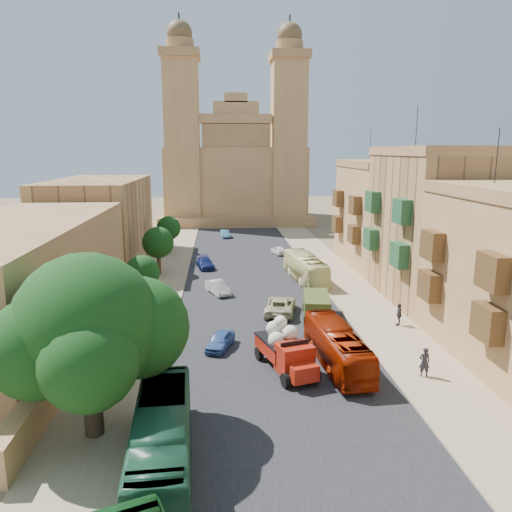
{
  "coord_description": "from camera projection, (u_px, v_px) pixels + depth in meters",
  "views": [
    {
      "loc": [
        -3.39,
        -18.34,
        13.43
      ],
      "look_at": [
        0.0,
        26.0,
        4.0
      ],
      "focal_mm": 35.0,
      "sensor_mm": 36.0,
      "label": 1
    }
  ],
  "objects": [
    {
      "name": "ground",
      "position": [
        303.0,
        477.0,
        20.93
      ],
      "size": [
        260.0,
        260.0,
        0.0
      ],
      "primitive_type": "plane",
      "color": "brown"
    },
    {
      "name": "road_surface",
      "position": [
        253.0,
        287.0,
        50.19
      ],
      "size": [
        14.0,
        140.0,
        0.01
      ],
      "primitive_type": "cube",
      "color": "black",
      "rests_on": "ground"
    },
    {
      "name": "sidewalk_east",
      "position": [
        346.0,
        285.0,
        50.9
      ],
      "size": [
        5.0,
        140.0,
        0.01
      ],
      "primitive_type": "cube",
      "color": "#9B8365",
      "rests_on": "ground"
    },
    {
      "name": "sidewalk_west",
      "position": [
        158.0,
        289.0,
        49.48
      ],
      "size": [
        5.0,
        140.0,
        0.01
      ],
      "primitive_type": "cube",
      "color": "#9B8365",
      "rests_on": "ground"
    },
    {
      "name": "kerb_east",
      "position": [
        322.0,
        285.0,
        50.7
      ],
      "size": [
        0.25,
        140.0,
        0.12
      ],
      "primitive_type": "cube",
      "color": "#9B8365",
      "rests_on": "ground"
    },
    {
      "name": "kerb_west",
      "position": [
        183.0,
        287.0,
        49.66
      ],
      "size": [
        0.25,
        140.0,
        0.12
      ],
      "primitive_type": "cube",
      "color": "#9B8365",
      "rests_on": "ground"
    },
    {
      "name": "townhouse_c",
      "position": [
        433.0,
        224.0,
        45.07
      ],
      "size": [
        9.0,
        14.0,
        17.4
      ],
      "color": "#B08150",
      "rests_on": "ground"
    },
    {
      "name": "townhouse_d",
      "position": [
        382.0,
        213.0,
        58.88
      ],
      "size": [
        9.0,
        14.0,
        15.9
      ],
      "color": "#A5794A",
      "rests_on": "ground"
    },
    {
      "name": "west_wall",
      "position": [
        104.0,
        313.0,
        39.32
      ],
      "size": [
        1.0,
        40.0,
        1.8
      ],
      "primitive_type": "cube",
      "color": "#A5794A",
      "rests_on": "ground"
    },
    {
      "name": "west_building_low",
      "position": [
        18.0,
        280.0,
        36.28
      ],
      "size": [
        10.0,
        28.0,
        8.4
      ],
      "primitive_type": "cube",
      "color": "olive",
      "rests_on": "ground"
    },
    {
      "name": "west_building_mid",
      "position": [
        100.0,
        220.0,
        61.47
      ],
      "size": [
        10.0,
        22.0,
        10.0
      ],
      "primitive_type": "cube",
      "color": "#B08150",
      "rests_on": "ground"
    },
    {
      "name": "church",
      "position": [
        235.0,
        171.0,
        95.64
      ],
      "size": [
        28.0,
        22.5,
        36.3
      ],
      "color": "#A5794A",
      "rests_on": "ground"
    },
    {
      "name": "ficus_tree",
      "position": [
        89.0,
        331.0,
        23.04
      ],
      "size": [
        8.92,
        8.21,
        8.92
      ],
      "color": "#332519",
      "rests_on": "ground"
    },
    {
      "name": "street_tree_a",
      "position": [
        114.0,
        317.0,
        31.22
      ],
      "size": [
        3.14,
        3.14,
        4.83
      ],
      "color": "#332519",
      "rests_on": "ground"
    },
    {
      "name": "street_tree_b",
      "position": [
        142.0,
        273.0,
        42.95
      ],
      "size": [
        3.02,
        3.02,
        4.64
      ],
      "color": "#332519",
      "rests_on": "ground"
    },
    {
      "name": "street_tree_c",
      "position": [
        158.0,
        243.0,
        54.56
      ],
      "size": [
        3.45,
        3.45,
        5.3
      ],
      "color": "#332519",
      "rests_on": "ground"
    },
    {
      "name": "street_tree_d",
      "position": [
        169.0,
        228.0,
        66.32
      ],
      "size": [
        3.2,
        3.2,
        4.92
      ],
      "color": "#332519",
      "rests_on": "ground"
    },
    {
      "name": "red_truck",
      "position": [
        286.0,
        348.0,
        30.8
      ],
      "size": [
        3.61,
        5.96,
        3.29
      ],
      "color": "#A61D0C",
      "rests_on": "ground"
    },
    {
      "name": "olive_pickup",
      "position": [
        316.0,
        307.0,
        40.58
      ],
      "size": [
        2.68,
        4.91,
        1.93
      ],
      "color": "#46541F",
      "rests_on": "ground"
    },
    {
      "name": "bus_green_north",
      "position": [
        162.0,
        439.0,
        21.17
      ],
      "size": [
        2.93,
        10.22,
        2.81
      ],
      "primitive_type": "imported",
      "rotation": [
        0.0,
        0.0,
        0.06
      ],
      "color": "#20593B",
      "rests_on": "ground"
    },
    {
      "name": "bus_red_east",
      "position": [
        337.0,
        347.0,
        31.59
      ],
      "size": [
        2.71,
        9.15,
        2.52
      ],
      "primitive_type": "imported",
      "rotation": [
        0.0,
        0.0,
        3.21
      ],
      "color": "#8B1B02",
      "rests_on": "ground"
    },
    {
      "name": "bus_cream_east",
      "position": [
        305.0,
        268.0,
        52.36
      ],
      "size": [
        3.37,
        10.04,
        2.74
      ],
      "primitive_type": "imported",
      "rotation": [
        0.0,
        0.0,
        3.25
      ],
      "color": "beige",
      "rests_on": "ground"
    },
    {
      "name": "car_blue_a",
      "position": [
        220.0,
        341.0,
        34.4
      ],
      "size": [
        2.39,
        3.63,
        1.15
      ],
      "primitive_type": "imported",
      "rotation": [
        0.0,
        0.0,
        -0.34
      ],
      "color": "#34599C",
      "rests_on": "ground"
    },
    {
      "name": "car_white_a",
      "position": [
        218.0,
        287.0,
        47.59
      ],
      "size": [
        2.64,
        4.0,
        1.25
      ],
      "primitive_type": "imported",
      "rotation": [
        0.0,
        0.0,
        0.38
      ],
      "color": "silver",
      "rests_on": "ground"
    },
    {
      "name": "car_cream",
      "position": [
        280.0,
        305.0,
        41.82
      ],
      "size": [
        3.33,
        5.45,
        1.41
      ],
      "primitive_type": "imported",
      "rotation": [
        0.0,
        0.0,
        2.94
      ],
      "color": "beige",
      "rests_on": "ground"
    },
    {
      "name": "car_dkblue",
      "position": [
        205.0,
        263.0,
        57.99
      ],
      "size": [
        2.47,
        4.49,
        1.23
      ],
      "primitive_type": "imported",
      "rotation": [
        0.0,
        0.0,
        0.18
      ],
      "color": "navy",
      "rests_on": "ground"
    },
    {
      "name": "car_white_b",
      "position": [
        278.0,
        250.0,
        65.63
      ],
      "size": [
        2.06,
        3.41,
        1.09
      ],
      "primitive_type": "imported",
      "rotation": [
        0.0,
        0.0,
        3.4
      ],
      "color": "white",
      "rests_on": "ground"
    },
    {
      "name": "car_blue_b",
      "position": [
        225.0,
        234.0,
        78.55
      ],
      "size": [
        1.61,
        3.55,
        1.13
      ],
      "primitive_type": "imported",
      "rotation": [
        0.0,
        0.0,
        0.12
      ],
      "color": "teal",
      "rests_on": "ground"
    },
    {
      "name": "pedestrian_a",
      "position": [
        424.0,
        362.0,
        30.09
      ],
      "size": [
        0.69,
        0.47,
        1.84
      ],
      "primitive_type": "imported",
      "rotation": [
        0.0,
        0.0,
        3.1
      ],
      "color": "#252329",
      "rests_on": "ground"
    },
    {
      "name": "pedestrian_c",
      "position": [
        399.0,
        315.0,
        38.92
      ],
      "size": [
        0.79,
        1.12,
        1.77
      ],
      "primitive_type": "imported",
      "rotation": [
        0.0,
        0.0,
        4.33
      ],
      "color": "#333334",
      "rests_on": "ground"
    }
  ]
}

